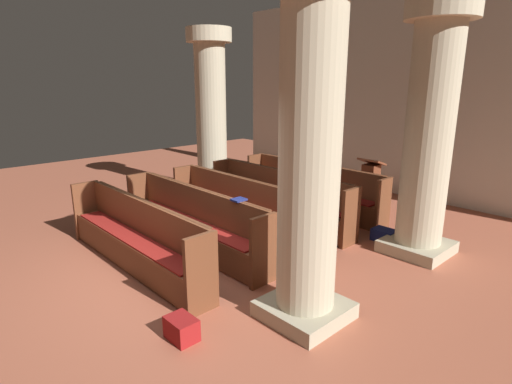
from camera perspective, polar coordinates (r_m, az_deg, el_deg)
The scene contains 14 objects.
ground_plane at distance 5.94m, azimuth -10.50°, elevation -10.96°, with size 19.20×19.20×0.00m, color #AD5B42.
back_wall at distance 9.98m, azimuth 20.29°, elevation 12.34°, with size 10.00×0.16×4.50m, color beige.
pew_row_0 at distance 8.44m, azimuth 7.64°, elevation 0.70°, with size 3.33×0.46×0.96m.
pew_row_1 at distance 7.74m, azimuth 3.07°, elevation -0.53°, with size 3.33×0.46×0.96m.
pew_row_2 at distance 7.10m, azimuth -2.38°, elevation -1.98°, with size 3.33×0.47×0.96m.
pew_row_3 at distance 6.54m, azimuth -8.83°, elevation -3.67°, with size 3.33×0.46×0.96m.
pew_row_4 at distance 6.09m, azimuth -16.40°, elevation -5.59°, with size 3.33×0.46×0.96m.
pillar_aisle_side at distance 6.51m, azimuth 22.84°, elevation 8.02°, with size 0.99×0.99×3.68m.
pillar_far_side at distance 9.52m, azimuth -6.24°, elevation 11.03°, with size 0.99×0.99×3.68m.
pillar_aisle_rear at distance 4.24m, azimuth 7.45°, elevation 5.80°, with size 0.94×0.94×3.68m.
lectern at distance 8.73m, azimuth 15.44°, elevation 0.48°, with size 0.48×0.45×1.08m.
hymn_book at distance 5.81m, azimuth -2.40°, elevation -1.06°, with size 0.17×0.19×0.03m, color navy.
kneeler_box_navy at distance 7.22m, azimuth 17.28°, elevation -5.70°, with size 0.37×0.27×0.20m, color navy.
kneeler_box_red at distance 4.54m, azimuth -10.24°, elevation -18.08°, with size 0.34×0.25×0.24m, color maroon.
Camera 1 is at (4.55, -2.80, 2.60)m, focal length 28.96 mm.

